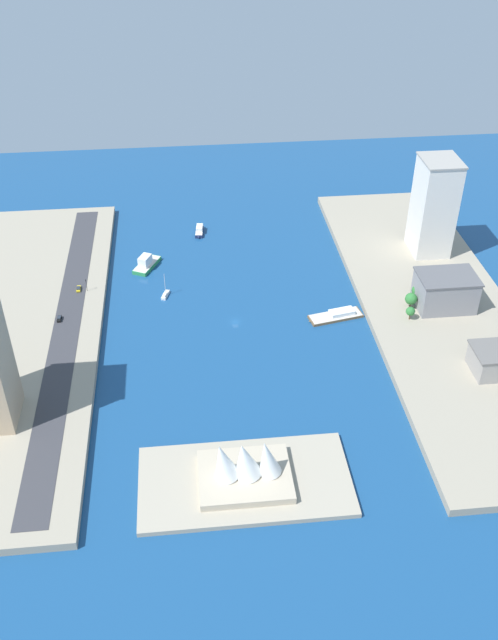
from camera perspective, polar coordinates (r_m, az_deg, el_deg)
ground_plane at (r=326.96m, az=-1.15°, el=-0.14°), size 440.00×440.00×0.00m
quay_west at (r=346.01m, az=15.04°, el=1.08°), size 70.00×240.00×3.53m
quay_east at (r=333.92m, az=-17.95°, el=-0.91°), size 70.00×240.00×3.53m
peninsula_point at (r=253.36m, az=-0.33°, el=-13.07°), size 75.26×38.56×2.00m
road_strip at (r=328.98m, az=-14.69°, el=-0.46°), size 12.15×228.00×0.15m
ferry_green_doubledeck at (r=370.43m, az=-8.40°, el=4.61°), size 15.23×20.42×7.25m
barge_flat_brown at (r=331.81m, az=7.25°, el=0.40°), size 26.84×13.15×3.44m
sailboat_small_white at (r=346.70m, az=-6.86°, el=2.09°), size 4.55×8.85×12.52m
patrol_launch_navy at (r=400.32m, az=-4.08°, el=7.32°), size 5.53×14.29×4.03m
hotel_broad_white at (r=376.91m, az=14.90°, el=8.99°), size 19.13×22.93×51.29m
warehouse_low_gray at (r=339.85m, az=15.78°, el=2.32°), size 27.42×20.07×16.63m
suv_black at (r=333.13m, az=-15.28°, el=0.12°), size 1.84×4.61×1.58m
taxi_yellow_cab at (r=352.41m, az=-13.79°, el=2.51°), size 2.00×5.18×1.43m
traffic_light_waterfront at (r=349.15m, az=-13.19°, el=2.95°), size 0.36×0.36×6.50m
opera_landmark at (r=247.68m, az=-0.39°, el=-11.92°), size 32.71×25.73×18.28m
park_tree_cluster at (r=336.84m, az=13.30°, el=1.78°), size 12.53×20.00×8.29m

